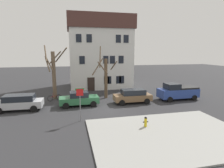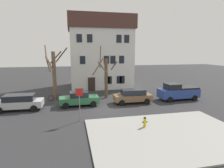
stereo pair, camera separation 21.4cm
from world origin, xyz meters
TOP-DOWN VIEW (x-y plane):
  - ground_plane at (0.00, 0.00)m, footprint 120.00×120.00m
  - sidewalk_slab at (3.26, -6.90)m, footprint 11.55×8.19m
  - building_main at (1.47, 13.68)m, footprint 10.58×7.88m
  - tree_bare_near at (-5.70, 6.18)m, footprint 2.92×2.90m
  - tree_bare_mid at (0.82, 5.10)m, footprint 3.11×2.96m
  - car_silver_wagon at (-8.99, 1.91)m, footprint 4.83×2.18m
  - car_green_sedan at (-2.78, 2.13)m, footprint 4.41×2.06m
  - car_brown_wagon at (3.49, 1.87)m, footprint 4.46×1.97m
  - pickup_truck_blue at (9.66, 2.19)m, footprint 5.12×2.27m
  - fire_hydrant at (2.08, -5.35)m, footprint 0.42×0.22m
  - street_sign_pole at (-2.92, -2.67)m, footprint 0.76×0.07m
  - bicycle_leaning at (-5.65, 5.06)m, footprint 1.66×0.64m

SIDE VIEW (x-z plane):
  - ground_plane at x=0.00m, z-range 0.00..0.00m
  - sidewalk_slab at x=3.26m, z-range 0.00..0.12m
  - bicycle_leaning at x=-5.65m, z-range -0.15..0.88m
  - fire_hydrant at x=2.08m, z-range 0.13..0.96m
  - car_green_sedan at x=-2.78m, z-range 0.00..1.62m
  - car_silver_wagon at x=-8.99m, z-range 0.04..1.68m
  - car_brown_wagon at x=3.49m, z-range 0.04..1.69m
  - pickup_truck_blue at x=9.66m, z-range -0.04..2.07m
  - street_sign_pole at x=-2.92m, z-range 0.58..3.53m
  - tree_bare_mid at x=0.82m, z-range -0.41..6.35m
  - tree_bare_near at x=-5.70m, z-range 0.03..6.91m
  - building_main at x=1.47m, z-range 0.10..11.92m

